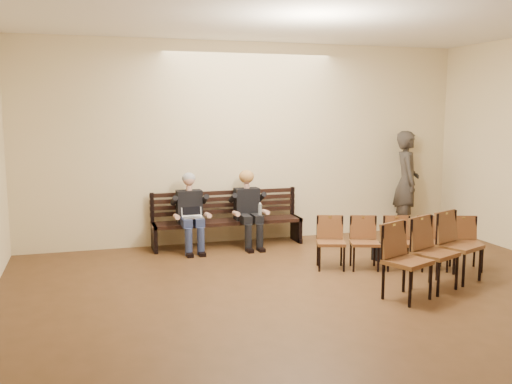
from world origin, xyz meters
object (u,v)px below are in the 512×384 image
laptop (193,218)px  chair_row_back (435,254)px  seated_man (190,213)px  passerby (407,174)px  chair_row_front (399,243)px  bench (228,233)px  bag (385,251)px  seated_woman (248,212)px  water_bottle (260,216)px

laptop → chair_row_back: size_ratio=0.19×
seated_man → passerby: size_ratio=0.56×
laptop → passerby: (4.19, 0.39, 0.54)m
laptop → chair_row_front: 3.29m
laptop → chair_row_back: (2.65, -2.85, -0.09)m
bench → laptop: 0.80m
bench → bag: (2.13, -1.62, -0.09)m
seated_man → passerby: (4.20, 0.22, 0.49)m
seated_man → chair_row_front: 3.40m
seated_woman → chair_row_front: bearing=-49.7°
seated_woman → bag: bearing=-39.7°
bench → bag: size_ratio=7.28×
seated_woman → water_bottle: bearing=-60.6°
seated_woman → laptop: bearing=-170.5°
bag → laptop: bearing=154.5°
seated_man → bench: bearing=10.2°
laptop → chair_row_front: (2.71, -1.86, -0.18)m
water_bottle → chair_row_front: (1.58, -1.78, -0.17)m
water_bottle → chair_row_back: size_ratio=0.12×
seated_man → laptop: bearing=-86.2°
seated_woman → bag: size_ratio=3.36×
bag → seated_man: bearing=151.9°
water_bottle → passerby: passerby is taller
water_bottle → bag: bearing=-37.0°
laptop → chair_row_back: chair_row_back is taller
passerby → water_bottle: bearing=119.9°
chair_row_front → chair_row_back: bearing=-75.1°
chair_row_front → seated_woman: bearing=148.5°
bench → seated_man: bearing=-169.8°
water_bottle → passerby: 3.15m
seated_woman → bag: (1.80, -1.50, -0.47)m
seated_woman → passerby: (3.20, 0.22, 0.51)m
passerby → laptop: bearing=116.6°
water_bottle → chair_row_back: bearing=-61.3°
seated_woman → bag: 2.39m
laptop → chair_row_front: chair_row_front is taller
bench → water_bottle: water_bottle is taller
seated_man → bag: (2.80, -1.50, -0.49)m
laptop → chair_row_back: bearing=-32.4°
bag → chair_row_back: bearing=-95.4°
bench → seated_woman: seated_woman is taller
bench → seated_man: seated_man is taller
seated_woman → chair_row_back: size_ratio=0.70×
water_bottle → seated_man: bearing=168.0°
water_bottle → chair_row_back: chair_row_back is taller
laptop → passerby: 4.24m
bench → passerby: (3.53, 0.10, 0.89)m
bag → chair_row_front: 0.59m
seated_man → chair_row_back: seated_man is taller
chair_row_back → bench: bearing=98.6°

